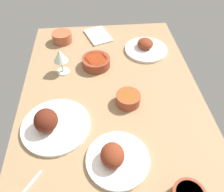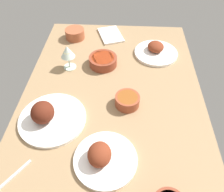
{
  "view_description": "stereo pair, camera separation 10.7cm",
  "coord_description": "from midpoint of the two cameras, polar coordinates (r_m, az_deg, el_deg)",
  "views": [
    {
      "loc": [
        -73.04,
        6.59,
        84.76
      ],
      "look_at": [
        0.0,
        0.0,
        6.0
      ],
      "focal_mm": 35.66,
      "sensor_mm": 36.0,
      "label": 1
    },
    {
      "loc": [
        -73.22,
        -4.15,
        84.76
      ],
      "look_at": [
        0.0,
        0.0,
        6.0
      ],
      "focal_mm": 35.66,
      "sensor_mm": 36.0,
      "label": 2
    }
  ],
  "objects": [
    {
      "name": "fork_loose",
      "position": [
        0.93,
        -21.09,
        -19.04
      ],
      "size": [
        14.21,
        10.44,
        0.8
      ],
      "primitive_type": "cube",
      "rotation": [
        0.0,
        0.0,
        5.67
      ],
      "color": "silver",
      "rests_on": "dining_table"
    },
    {
      "name": "plate_near_viewer",
      "position": [
        1.01,
        -13.05,
        -5.25
      ],
      "size": [
        29.98,
        29.98,
        10.83
      ],
      "color": "white",
      "rests_on": "dining_table"
    },
    {
      "name": "bowl_sauce",
      "position": [
        1.26,
        0.13,
        8.95
      ],
      "size": [
        15.67,
        15.67,
        5.29
      ],
      "color": "brown",
      "rests_on": "dining_table"
    },
    {
      "name": "bowl_cream",
      "position": [
        1.5,
        -7.41,
        15.56
      ],
      "size": [
        12.16,
        12.16,
        6.25
      ],
      "color": "#A35133",
      "rests_on": "dining_table"
    },
    {
      "name": "folded_napkin",
      "position": [
        1.52,
        1.74,
        15.28
      ],
      "size": [
        22.93,
        19.06,
        1.2
      ],
      "primitive_type": "cube",
      "rotation": [
        0.0,
        0.0,
        0.34
      ],
      "color": "white",
      "rests_on": "dining_table"
    },
    {
      "name": "bowl_soup",
      "position": [
        1.05,
        6.88,
        -1.26
      ],
      "size": [
        11.62,
        11.62,
        5.24
      ],
      "color": "brown",
      "rests_on": "dining_table"
    },
    {
      "name": "dining_table",
      "position": [
        1.1,
        2.78,
        -1.56
      ],
      "size": [
        140.0,
        90.0,
        4.0
      ],
      "primitive_type": "cube",
      "color": "#937551",
      "rests_on": "ground"
    },
    {
      "name": "plate_center_main",
      "position": [
        1.39,
        13.4,
        11.09
      ],
      "size": [
        25.59,
        25.59,
        6.82
      ],
      "color": "white",
      "rests_on": "dining_table"
    },
    {
      "name": "plate_far_side",
      "position": [
        0.88,
        1.3,
        -15.67
      ],
      "size": [
        24.86,
        24.86,
        8.93
      ],
      "color": "white",
      "rests_on": "dining_table"
    },
    {
      "name": "wine_glass",
      "position": [
        1.22,
        -8.83,
        10.79
      ],
      "size": [
        7.6,
        7.6,
        14.0
      ],
      "color": "silver",
      "rests_on": "dining_table"
    }
  ]
}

